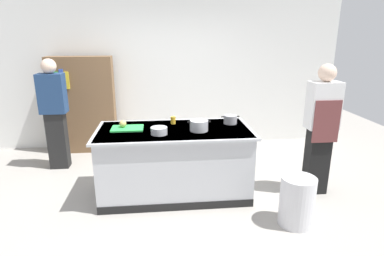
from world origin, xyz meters
The scene contains 13 objects.
ground_plane centered at (0.00, 0.00, 0.00)m, with size 10.00×10.00×0.00m, color #9E9991.
back_wall centered at (0.00, 2.10, 1.50)m, with size 6.40×0.12×3.00m, color white.
counter_island centered at (0.00, 0.00, 0.47)m, with size 1.98×0.98×0.90m.
cutting_board centered at (-0.59, 0.07, 0.91)m, with size 0.40×0.28×0.02m, color green.
onion centered at (-0.65, 0.10, 0.97)m, with size 0.09×0.09×0.09m, color tan.
stock_pot centered at (0.31, -0.09, 0.97)m, with size 0.29×0.23×0.14m.
sauce_pan centered at (0.77, 0.19, 0.96)m, with size 0.24×0.18×0.11m.
mixing_bowl centered at (-0.19, -0.19, 0.94)m, with size 0.20×0.20×0.09m, color #B7BABF.
juice_cup centered at (0.00, 0.26, 0.95)m, with size 0.07×0.07×0.10m, color yellow.
trash_bin centered at (1.31, -0.86, 0.28)m, with size 0.38×0.38×0.57m, color silver.
person_chef centered at (1.88, -0.15, 0.91)m, with size 0.38×0.25×1.72m.
person_guest centered at (-1.79, 1.07, 0.91)m, with size 0.38×0.24×1.72m.
bookshelf centered at (-1.53, 1.80, 0.85)m, with size 1.10×0.31×1.70m.
Camera 1 is at (-0.17, -3.86, 2.07)m, focal length 29.60 mm.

